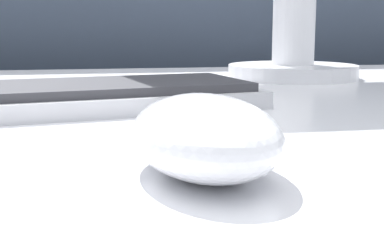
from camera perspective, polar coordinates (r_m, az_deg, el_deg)
partition_panel at (r=1.15m, az=-11.48°, el=-4.41°), size 5.00×0.03×1.05m
computer_mouse_near at (r=0.27m, az=1.35°, el=-1.65°), size 0.08×0.12×0.04m
keyboard at (r=0.50m, az=-14.39°, el=2.33°), size 0.40×0.20×0.02m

